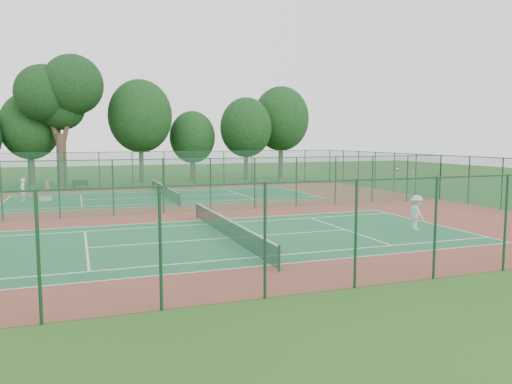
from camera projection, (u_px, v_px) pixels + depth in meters
ground at (188, 212)px, 32.25m from camera, size 120.00×120.00×0.00m
red_pad at (188, 212)px, 32.25m from camera, size 40.00×36.00×0.01m
court_near at (228, 238)px, 23.84m from camera, size 23.77×10.97×0.01m
court_far at (164, 197)px, 40.66m from camera, size 23.77×10.97×0.01m
fence_north at (149, 169)px, 48.89m from camera, size 40.00×0.09×3.50m
fence_south at (312, 237)px, 15.24m from camera, size 40.00×0.09×3.50m
fence_east at (440, 177)px, 38.84m from camera, size 0.09×36.00×3.50m
fence_divider at (187, 185)px, 32.07m from camera, size 40.00×0.09×3.50m
tennis_net_near at (228, 227)px, 23.78m from camera, size 0.10×12.90×0.97m
tennis_net_far at (164, 190)px, 40.61m from camera, size 0.10×12.90×0.97m
player_near at (416, 213)px, 25.83m from camera, size 0.82×1.25×1.82m
player_far at (23, 190)px, 37.81m from camera, size 0.57×0.72×1.72m
trash_bin at (47, 186)px, 45.52m from camera, size 0.56×0.56×0.90m
bench at (80, 185)px, 46.11m from camera, size 1.53×0.74×0.91m
kit_bag at (45, 199)px, 37.94m from camera, size 0.95×0.63×0.33m
stray_ball_a at (190, 214)px, 31.37m from camera, size 0.08×0.08×0.08m
stray_ball_b at (266, 209)px, 33.57m from camera, size 0.07×0.07×0.07m
stray_ball_c at (209, 213)px, 31.83m from camera, size 0.07×0.07×0.07m
big_tree at (60, 93)px, 49.25m from camera, size 8.48×6.20×13.02m
evergreen_row at (146, 182)px, 55.09m from camera, size 39.00×5.00×12.00m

